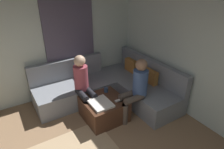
% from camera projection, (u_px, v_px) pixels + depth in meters
% --- Properties ---
extents(wall_left, '(0.12, 6.00, 2.70)m').
position_uv_depth(wall_left, '(2.00, 45.00, 3.68)').
color(wall_left, silver).
rests_on(wall_left, ground_plane).
extents(curtain_panel, '(0.06, 1.10, 2.50)m').
position_uv_depth(curtain_panel, '(70.00, 41.00, 4.26)').
color(curtain_panel, '#595166').
rests_on(curtain_panel, ground_plane).
extents(sectional_couch, '(2.10, 2.55, 0.87)m').
position_uv_depth(sectional_couch, '(111.00, 87.00, 4.40)').
color(sectional_couch, gray).
rests_on(sectional_couch, ground_plane).
extents(ottoman, '(0.76, 0.76, 0.42)m').
position_uv_depth(ottoman, '(104.00, 109.00, 3.78)').
color(ottoman, '#4C2D1E').
rests_on(ottoman, ground_plane).
extents(folded_blanket, '(0.44, 0.36, 0.04)m').
position_uv_depth(folded_blanket, '(101.00, 103.00, 3.55)').
color(folded_blanket, white).
rests_on(folded_blanket, ottoman).
extents(coffee_mug, '(0.08, 0.08, 0.10)m').
position_uv_depth(coffee_mug, '(106.00, 90.00, 3.92)').
color(coffee_mug, '#334C72').
rests_on(coffee_mug, ottoman).
extents(game_remote, '(0.05, 0.15, 0.02)m').
position_uv_depth(game_remote, '(119.00, 100.00, 3.65)').
color(game_remote, white).
rests_on(game_remote, ottoman).
extents(person_on_couch_back, '(0.30, 0.60, 1.20)m').
position_uv_depth(person_on_couch_back, '(136.00, 87.00, 3.64)').
color(person_on_couch_back, brown).
rests_on(person_on_couch_back, ground_plane).
extents(person_on_couch_side, '(0.60, 0.30, 1.20)m').
position_uv_depth(person_on_couch_side, '(83.00, 83.00, 3.78)').
color(person_on_couch_side, black).
rests_on(person_on_couch_side, ground_plane).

